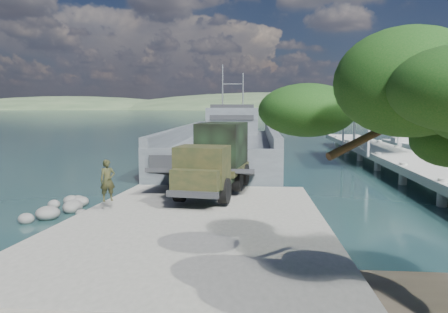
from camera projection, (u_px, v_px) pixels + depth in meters
ground at (201, 222)px, 18.48m from camera, size 1400.00×1400.00×0.00m
boat_ramp at (198, 223)px, 17.46m from camera, size 10.00×18.00×0.50m
shoreline_rocks at (66, 216)px, 19.50m from camera, size 3.20×5.60×0.90m
distant_headlands at (298, 110)px, 568.60m from camera, size 1000.00×240.00×48.00m
pier at (389, 147)px, 35.79m from camera, size 6.40×44.00×6.10m
landing_craft at (227, 149)px, 41.70m from camera, size 9.29×35.45×10.50m
military_truck at (216, 158)px, 22.36m from camera, size 3.39×7.83×3.51m
soldier at (108, 189)px, 18.52m from camera, size 0.77×0.71×1.77m
sailboat_near at (421, 149)px, 46.53m from camera, size 2.96×6.34×7.44m
sailboat_far at (397, 144)px, 51.57m from camera, size 1.86×6.26×7.62m
overhang_tree at (447, 114)px, 8.54m from camera, size 6.52×6.01×5.92m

